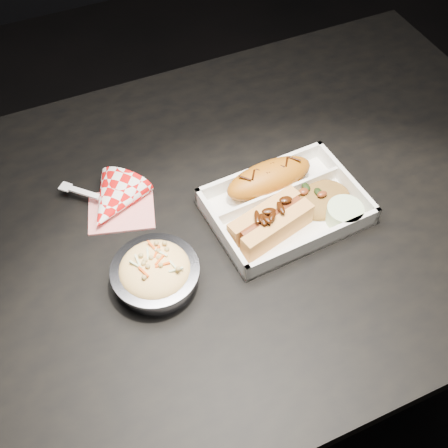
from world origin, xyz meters
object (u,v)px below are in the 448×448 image
(dining_table, at_px, (235,240))
(food_tray, at_px, (285,209))
(fried_pastry, at_px, (269,178))
(napkin_fork, at_px, (113,203))
(hotdog, at_px, (271,222))
(foil_coleslaw_cup, at_px, (155,272))

(dining_table, xyz_separation_m, food_tray, (0.07, -0.04, 0.10))
(fried_pastry, xyz_separation_m, napkin_fork, (-0.26, 0.07, -0.02))
(dining_table, distance_m, hotdog, 0.15)
(fried_pastry, distance_m, foil_coleslaw_cup, 0.26)
(dining_table, xyz_separation_m, hotdog, (0.03, -0.07, 0.12))
(napkin_fork, bearing_deg, dining_table, 21.68)
(dining_table, relative_size, napkin_fork, 7.92)
(dining_table, xyz_separation_m, foil_coleslaw_cup, (-0.17, -0.09, 0.12))
(hotdog, bearing_deg, napkin_fork, 130.46)
(food_tray, relative_size, fried_pastry, 1.63)
(dining_table, xyz_separation_m, fried_pastry, (0.07, 0.01, 0.12))
(napkin_fork, bearing_deg, food_tray, 19.48)
(napkin_fork, bearing_deg, hotdog, 9.72)
(food_tray, xyz_separation_m, napkin_fork, (-0.26, 0.13, 0.01))
(food_tray, bearing_deg, napkin_fork, 151.01)
(fried_pastry, relative_size, hotdog, 1.10)
(food_tray, height_order, foil_coleslaw_cup, foil_coleslaw_cup)
(foil_coleslaw_cup, distance_m, napkin_fork, 0.17)
(fried_pastry, xyz_separation_m, hotdog, (-0.04, -0.08, -0.00))
(dining_table, bearing_deg, napkin_fork, 156.43)
(food_tray, relative_size, napkin_fork, 1.71)
(food_tray, distance_m, fried_pastry, 0.06)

